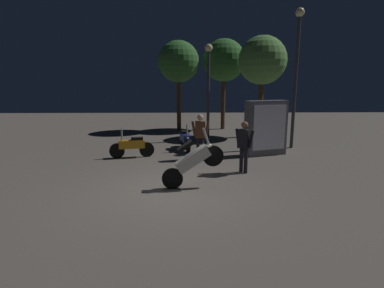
{
  "coord_description": "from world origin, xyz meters",
  "views": [
    {
      "loc": [
        0.37,
        -7.86,
        2.85
      ],
      "look_at": [
        0.56,
        1.16,
        1.0
      ],
      "focal_mm": 29.1,
      "sensor_mm": 36.0,
      "label": 1
    }
  ],
  "objects_px": {
    "motorcycle_orange_parked_right": "(132,146)",
    "streetlamp_near": "(297,63)",
    "person_rider_beside": "(244,143)",
    "kiosk_billboard": "(266,128)",
    "streetlamp_far": "(208,79)",
    "motorcycle_blue_parked_left": "(185,139)",
    "motorcycle_white_foreground": "(193,161)",
    "person_bystander_far": "(200,133)"
  },
  "relations": [
    {
      "from": "motorcycle_white_foreground",
      "to": "motorcycle_blue_parked_left",
      "type": "relative_size",
      "value": 1.01
    },
    {
      "from": "motorcycle_orange_parked_right",
      "to": "streetlamp_near",
      "type": "xyz_separation_m",
      "value": [
        6.57,
        1.59,
        3.1
      ]
    },
    {
      "from": "person_rider_beside",
      "to": "streetlamp_near",
      "type": "bearing_deg",
      "value": 4.95
    },
    {
      "from": "person_rider_beside",
      "to": "streetlamp_near",
      "type": "height_order",
      "value": "streetlamp_near"
    },
    {
      "from": "person_bystander_far",
      "to": "streetlamp_near",
      "type": "height_order",
      "value": "streetlamp_near"
    },
    {
      "from": "motorcycle_white_foreground",
      "to": "person_rider_beside",
      "type": "height_order",
      "value": "motorcycle_white_foreground"
    },
    {
      "from": "person_rider_beside",
      "to": "streetlamp_near",
      "type": "xyz_separation_m",
      "value": [
        2.75,
        3.65,
        2.58
      ]
    },
    {
      "from": "person_rider_beside",
      "to": "kiosk_billboard",
      "type": "height_order",
      "value": "kiosk_billboard"
    },
    {
      "from": "motorcycle_orange_parked_right",
      "to": "kiosk_billboard",
      "type": "bearing_deg",
      "value": 172.82
    },
    {
      "from": "person_rider_beside",
      "to": "streetlamp_near",
      "type": "distance_m",
      "value": 5.24
    },
    {
      "from": "streetlamp_far",
      "to": "kiosk_billboard",
      "type": "distance_m",
      "value": 4.12
    },
    {
      "from": "motorcycle_white_foreground",
      "to": "motorcycle_blue_parked_left",
      "type": "distance_m",
      "value": 4.75
    },
    {
      "from": "person_rider_beside",
      "to": "kiosk_billboard",
      "type": "relative_size",
      "value": 0.77
    },
    {
      "from": "motorcycle_blue_parked_left",
      "to": "person_rider_beside",
      "type": "height_order",
      "value": "person_rider_beside"
    },
    {
      "from": "motorcycle_white_foreground",
      "to": "motorcycle_blue_parked_left",
      "type": "bearing_deg",
      "value": 84.73
    },
    {
      "from": "person_bystander_far",
      "to": "person_rider_beside",
      "type": "bearing_deg",
      "value": 42.41
    },
    {
      "from": "streetlamp_near",
      "to": "streetlamp_far",
      "type": "relative_size",
      "value": 1.26
    },
    {
      "from": "motorcycle_orange_parked_right",
      "to": "streetlamp_near",
      "type": "height_order",
      "value": "streetlamp_near"
    },
    {
      "from": "motorcycle_orange_parked_right",
      "to": "streetlamp_far",
      "type": "distance_m",
      "value": 5.23
    },
    {
      "from": "person_bystander_far",
      "to": "kiosk_billboard",
      "type": "distance_m",
      "value": 2.64
    },
    {
      "from": "motorcycle_white_foreground",
      "to": "kiosk_billboard",
      "type": "xyz_separation_m",
      "value": [
        2.91,
        3.75,
        0.31
      ]
    },
    {
      "from": "motorcycle_blue_parked_left",
      "to": "motorcycle_orange_parked_right",
      "type": "xyz_separation_m",
      "value": [
        -2.0,
        -1.32,
        0.0
      ]
    },
    {
      "from": "streetlamp_near",
      "to": "streetlamp_far",
      "type": "distance_m",
      "value": 3.99
    },
    {
      "from": "motorcycle_blue_parked_left",
      "to": "kiosk_billboard",
      "type": "xyz_separation_m",
      "value": [
        3.1,
        -0.98,
        0.61
      ]
    },
    {
      "from": "motorcycle_white_foreground",
      "to": "streetlamp_far",
      "type": "xyz_separation_m",
      "value": [
        0.9,
        6.85,
        2.15
      ]
    },
    {
      "from": "person_rider_beside",
      "to": "motorcycle_orange_parked_right",
      "type": "bearing_deg",
      "value": 103.63
    },
    {
      "from": "motorcycle_blue_parked_left",
      "to": "motorcycle_white_foreground",
      "type": "bearing_deg",
      "value": -8.83
    },
    {
      "from": "motorcycle_white_foreground",
      "to": "motorcycle_orange_parked_right",
      "type": "bearing_deg",
      "value": 115.07
    },
    {
      "from": "person_rider_beside",
      "to": "motorcycle_blue_parked_left",
      "type": "bearing_deg",
      "value": 70.29
    },
    {
      "from": "person_bystander_far",
      "to": "motorcycle_orange_parked_right",
      "type": "bearing_deg",
      "value": -91.24
    },
    {
      "from": "motorcycle_blue_parked_left",
      "to": "motorcycle_orange_parked_right",
      "type": "bearing_deg",
      "value": -67.74
    },
    {
      "from": "motorcycle_orange_parked_right",
      "to": "kiosk_billboard",
      "type": "distance_m",
      "value": 5.15
    },
    {
      "from": "motorcycle_blue_parked_left",
      "to": "kiosk_billboard",
      "type": "relative_size",
      "value": 0.78
    },
    {
      "from": "motorcycle_orange_parked_right",
      "to": "streetlamp_far",
      "type": "height_order",
      "value": "streetlamp_far"
    },
    {
      "from": "motorcycle_blue_parked_left",
      "to": "streetlamp_far",
      "type": "bearing_deg",
      "value": 141.37
    },
    {
      "from": "motorcycle_white_foreground",
      "to": "streetlamp_far",
      "type": "height_order",
      "value": "streetlamp_far"
    },
    {
      "from": "kiosk_billboard",
      "to": "person_bystander_far",
      "type": "bearing_deg",
      "value": -1.61
    },
    {
      "from": "streetlamp_far",
      "to": "person_rider_beside",
      "type": "bearing_deg",
      "value": -82.48
    },
    {
      "from": "streetlamp_far",
      "to": "motorcycle_white_foreground",
      "type": "bearing_deg",
      "value": -97.48
    },
    {
      "from": "motorcycle_white_foreground",
      "to": "kiosk_billboard",
      "type": "height_order",
      "value": "kiosk_billboard"
    },
    {
      "from": "motorcycle_white_foreground",
      "to": "kiosk_billboard",
      "type": "distance_m",
      "value": 4.76
    },
    {
      "from": "motorcycle_orange_parked_right",
      "to": "person_rider_beside",
      "type": "xyz_separation_m",
      "value": [
        3.82,
        -2.06,
        0.53
      ]
    }
  ]
}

